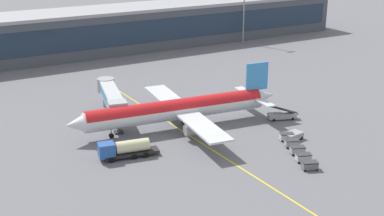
% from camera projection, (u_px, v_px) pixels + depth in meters
% --- Properties ---
extents(ground_plane, '(700.00, 700.00, 0.00)m').
position_uv_depth(ground_plane, '(215.00, 134.00, 103.68)').
color(ground_plane, slate).
extents(apron_lead_in_line, '(2.60, 79.98, 0.01)m').
position_uv_depth(apron_lead_in_line, '(189.00, 135.00, 103.09)').
color(apron_lead_in_line, yellow).
rests_on(apron_lead_in_line, ground_plane).
extents(terminal_building, '(155.61, 18.95, 13.92)m').
position_uv_depth(terminal_building, '(137.00, 27.00, 174.05)').
color(terminal_building, '#424751').
rests_on(terminal_building, ground_plane).
extents(main_airliner, '(45.52, 36.25, 11.85)m').
position_uv_depth(main_airliner, '(178.00, 109.00, 105.57)').
color(main_airliner, silver).
rests_on(main_airliner, ground_plane).
extents(jet_bridge, '(7.83, 20.07, 6.72)m').
position_uv_depth(jet_bridge, '(111.00, 96.00, 110.65)').
color(jet_bridge, '#B2B7BC').
rests_on(jet_bridge, ground_plane).
extents(fuel_tanker, '(11.07, 4.28, 3.25)m').
position_uv_depth(fuel_tanker, '(125.00, 149.00, 92.57)').
color(fuel_tanker, '#232326').
rests_on(fuel_tanker, ground_plane).
extents(belt_loader, '(6.94, 3.82, 3.49)m').
position_uv_depth(belt_loader, '(282.00, 115.00, 111.14)').
color(belt_loader, gray).
rests_on(belt_loader, ground_plane).
extents(pushback_tug, '(4.12, 2.88, 1.40)m').
position_uv_depth(pushback_tug, '(293.00, 135.00, 100.84)').
color(pushback_tug, gray).
rests_on(pushback_tug, ground_plane).
extents(baggage_cart_0, '(3.03, 2.41, 1.48)m').
position_uv_depth(baggage_cart_0, '(310.00, 165.00, 88.44)').
color(baggage_cart_0, '#595B60').
rests_on(baggage_cart_0, ground_plane).
extents(baggage_cart_1, '(3.03, 2.41, 1.48)m').
position_uv_depth(baggage_cart_1, '(303.00, 157.00, 91.42)').
color(baggage_cart_1, '#B2B7BC').
rests_on(baggage_cart_1, ground_plane).
extents(baggage_cart_2, '(3.03, 2.41, 1.48)m').
position_uv_depth(baggage_cart_2, '(297.00, 150.00, 94.41)').
color(baggage_cart_2, gray).
rests_on(baggage_cart_2, ground_plane).
extents(baggage_cart_3, '(3.03, 2.41, 1.48)m').
position_uv_depth(baggage_cart_3, '(292.00, 143.00, 97.40)').
color(baggage_cart_3, gray).
rests_on(baggage_cart_3, ground_plane).
extents(baggage_cart_4, '(3.03, 2.41, 1.48)m').
position_uv_depth(baggage_cart_4, '(287.00, 137.00, 100.39)').
color(baggage_cart_4, '#B2B7BC').
rests_on(baggage_cart_4, ground_plane).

